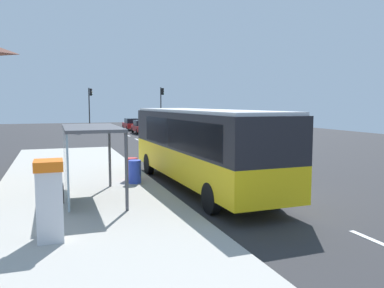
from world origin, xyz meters
name	(u,v)px	position (x,y,z in m)	size (l,w,h in m)	color
ground_plane	(162,152)	(0.00, 14.00, -0.02)	(56.00, 92.00, 0.04)	#2D2D30
sidewalk_platform	(81,192)	(-6.40, 2.00, 0.09)	(6.20, 30.00, 0.18)	#ADAAA3
lane_stripe_seg_0	(383,244)	(0.25, -6.00, 0.01)	(0.16, 2.20, 0.01)	silver
lane_stripe_seg_1	(275,198)	(0.25, -1.00, 0.01)	(0.16, 2.20, 0.01)	silver
lane_stripe_seg_2	(221,175)	(0.25, 4.00, 0.01)	(0.16, 2.20, 0.01)	silver
lane_stripe_seg_3	(188,161)	(0.25, 9.00, 0.01)	(0.16, 2.20, 0.01)	silver
lane_stripe_seg_4	(165,152)	(0.25, 14.00, 0.01)	(0.16, 2.20, 0.01)	silver
lane_stripe_seg_5	(149,145)	(0.25, 19.00, 0.01)	(0.16, 2.20, 0.01)	silver
lane_stripe_seg_6	(137,140)	(0.25, 24.00, 0.01)	(0.16, 2.20, 0.01)	silver
lane_stripe_seg_7	(128,136)	(0.25, 29.00, 0.01)	(0.16, 2.20, 0.01)	silver
bus	(200,143)	(-1.71, 1.66, 1.84)	(2.83, 11.08, 3.21)	yellow
white_van	(168,127)	(2.20, 20.31, 1.34)	(2.15, 5.25, 2.30)	silver
sedan_near	(142,127)	(2.30, 31.59, 0.79)	(1.93, 4.44, 1.52)	#A51919
sedan_far	(132,124)	(2.30, 37.77, 0.79)	(1.88, 4.42, 1.52)	#A51919
ticket_machine	(50,200)	(-7.45, -3.49, 1.17)	(0.66, 0.76, 1.94)	silver
recycling_bin_blue	(135,172)	(-4.20, 2.64, 0.66)	(0.52, 0.52, 0.95)	blue
recycling_bin_red	(132,169)	(-4.20, 3.34, 0.66)	(0.52, 0.52, 0.95)	red
traffic_light_near_side	(162,102)	(5.49, 34.63, 3.59)	(0.49, 0.28, 5.43)	#2D2D2D
traffic_light_far_side	(90,103)	(-3.10, 35.43, 3.50)	(0.49, 0.28, 5.29)	#2D2D2D
bus_shelter	(82,144)	(-6.41, 0.42, 2.10)	(1.80, 4.00, 2.50)	#4C4C51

